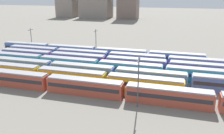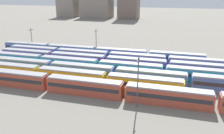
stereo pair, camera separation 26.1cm
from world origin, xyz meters
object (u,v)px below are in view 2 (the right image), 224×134
Objects in this scene: catenary_pole_3 at (32,38)px; catenary_pole_1 at (96,41)px; train_track_3 at (98,66)px; train_track_6 at (95,52)px; train_track_4 at (168,67)px; train_track_2 at (82,71)px; train_track_0 at (124,91)px; train_track_1 at (39,73)px; catenary_pole_0 at (138,80)px; train_track_5 at (167,62)px.

catenary_pole_1 is at bearing 0.50° from catenary_pole_3.
catenary_pole_3 is at bearing 151.95° from train_track_3.
catenary_pole_3 is (-27.89, 2.81, 3.11)m from train_track_6.
train_track_4 is at bearing -13.72° from catenary_pole_3.
train_track_2 and train_track_3 have the same top height.
train_track_0 is 36.14m from train_track_6.
catenary_pole_1 is at bearing 78.92° from train_track_1.
train_track_0 is at bearing -60.99° from catenary_pole_1.
train_track_0 is 1.20× the size of train_track_2.
train_track_4 is 10.52× the size of catenary_pole_0.
catenary_pole_1 is (-18.99, 34.24, 3.47)m from train_track_0.
catenary_pole_0 is at bearing -16.46° from train_track_1.
train_track_5 is (7.27, 26.00, 0.00)m from train_track_0.
catenary_pole_1 is (-0.75, 3.04, 3.47)m from train_track_6.
train_track_2 is 8.75× the size of catenary_pole_0.
catenary_pole_0 is at bearing -59.00° from catenary_pole_1.
train_track_0 is 57.39m from catenary_pole_3.
train_track_6 is at bearing 113.11° from train_track_3.
train_track_4 is at bearing 25.54° from train_track_1.
train_track_2 and train_track_6 have the same top height.
train_track_5 is at bearing 82.54° from catenary_pole_0.
train_track_3 is (13.10, 10.40, 0.00)m from train_track_1.
train_track_6 is at bearing -76.12° from catenary_pole_1.
train_track_2 is 9.69× the size of catenary_pole_1.
catenary_pole_1 is (-26.95, 13.44, 3.47)m from train_track_4.
train_track_2 is at bearing -155.22° from train_track_4.
train_track_6 is (-6.66, 15.60, 0.00)m from train_track_3.
train_track_0 is at bearing -35.53° from train_track_2.
train_track_2 is 26.83m from train_track_5.
train_track_2 and train_track_5 have the same top height.
catenary_pole_0 reaches higher than train_track_4.
catenary_pole_3 reaches higher than train_track_6.
train_track_4 and train_track_5 have the same top height.
catenary_pole_0 reaches higher than catenary_pole_3.
catenary_pole_1 is (-22.44, 37.35, -0.53)m from catenary_pole_0.
catenary_pole_0 reaches higher than train_track_0.
train_track_3 is 8.34× the size of catenary_pole_3.
catenary_pole_1 is 27.14m from catenary_pole_3.
train_track_3 is 24.33m from catenary_pole_0.
catenary_pole_3 is at bearing -179.50° from catenary_pole_1.
train_track_0 is 1.51× the size of train_track_1.
train_track_2 is (10.11, 5.20, 0.00)m from train_track_1.
train_track_2 is 24.50m from catenary_pole_1.
catenary_pole_3 is at bearing 143.18° from catenary_pole_0.
train_track_3 is 6.99× the size of catenary_pole_0.
train_track_0 is 39.31m from catenary_pole_1.
train_track_2 is at bearing 143.14° from catenary_pole_0.
train_track_0 is at bearing -59.70° from train_track_6.
catenary_pole_1 reaches higher than train_track_6.
train_track_5 is (21.83, 15.60, 0.00)m from train_track_2.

